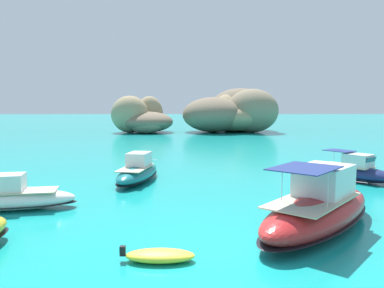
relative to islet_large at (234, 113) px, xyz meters
The scene contains 8 objects.
ground_plane 67.20m from the islet_large, 97.91° to the right, with size 400.00×400.00×0.00m, color teal.
islet_large is the anchor object (origin of this frame).
islet_small 19.30m from the islet_large, behind, with size 15.29×16.08×7.41m.
motorboat_navy 52.64m from the islet_large, 87.43° to the right, with size 5.90×6.86×2.20m.
motorboat_red 64.11m from the islet_large, 93.86° to the right, with size 8.92×9.56×3.15m.
motorboat_white 63.54m from the islet_large, 108.47° to the right, with size 7.00×3.07×2.00m.
motorboat_teal 54.43m from the islet_large, 105.02° to the right, with size 3.58×7.60×2.16m.
dinghy_tender 68.51m from the islet_large, 99.71° to the right, with size 2.82×1.18×0.58m.
Camera 1 is at (-1.42, -14.87, 5.86)m, focal length 36.15 mm.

